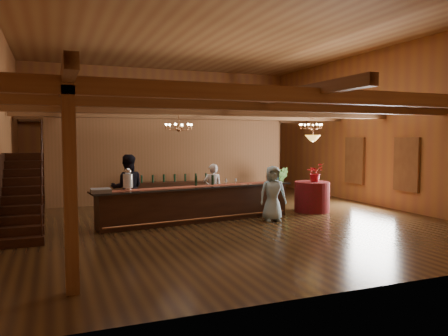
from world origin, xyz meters
name	(u,v)px	position (x,y,z in m)	size (l,w,h in m)	color
floor	(218,216)	(0.00, 0.00, 0.00)	(14.00, 14.00, 0.00)	#422C14
ceiling	(218,35)	(0.00, 0.00, 5.50)	(14.00, 14.00, 0.00)	#A1703C
wall_back	(163,130)	(0.00, 7.00, 2.75)	(12.00, 0.10, 5.50)	#9B5A35
wall_front	(376,116)	(0.00, -7.00, 2.75)	(12.00, 0.10, 5.50)	#9B5A35
wall_right	(375,128)	(6.00, 0.00, 2.75)	(0.10, 14.00, 5.50)	#9B5A35
beam_grid	(212,111)	(0.00, 0.51, 3.24)	(11.90, 13.90, 0.39)	brown
support_posts	(224,165)	(0.00, -0.50, 1.60)	(9.20, 10.20, 3.20)	brown
partition_wall	(173,161)	(-0.50, 3.50, 1.55)	(9.00, 0.18, 3.10)	brown
window_right_front	(407,164)	(5.95, -1.60, 1.55)	(0.12, 1.05, 1.75)	white
window_right_back	(355,160)	(5.95, 1.00, 1.55)	(0.12, 1.05, 1.75)	white
staircase	(22,195)	(-5.45, -0.74, 1.00)	(1.00, 2.80, 2.00)	black
backroom_boxes	(165,182)	(-0.29, 5.50, 0.53)	(4.10, 0.60, 1.10)	black
tasting_bar	(198,204)	(-0.85, -0.65, 0.51)	(6.12, 1.54, 1.02)	black
beverage_dispenser	(128,180)	(-2.88, -0.86, 1.30)	(0.26, 0.26, 0.60)	silver
glass_rack_tray	(101,191)	(-3.60, -1.05, 1.06)	(0.50, 0.50, 0.10)	gray
raffle_drum	(272,177)	(1.68, -0.36, 1.19)	(0.34, 0.24, 0.30)	brown
bar_bottle_0	(196,181)	(-0.88, -0.53, 1.16)	(0.07, 0.07, 0.30)	black
bar_bottle_1	(213,180)	(-0.34, -0.46, 1.16)	(0.07, 0.07, 0.30)	black
backbar_shelf	(175,192)	(-0.56, 2.99, 0.40)	(2.84, 0.44, 0.80)	black
round_table	(312,197)	(3.13, -0.44, 0.49)	(1.13, 1.13, 0.98)	maroon
chandelier_left	(179,127)	(-1.25, -0.09, 2.74)	(0.80, 0.80, 0.61)	#A1673D
chandelier_right	(311,126)	(3.87, 0.85, 2.82)	(0.80, 0.80, 0.53)	#A1673D
pendant_lamp	(313,138)	(3.13, -0.44, 2.40)	(0.52, 0.52, 0.90)	#A1673D
bartender	(213,189)	(-0.09, 0.22, 0.80)	(0.58, 0.38, 1.60)	white
staff_second	(128,188)	(-2.75, 0.05, 0.97)	(0.94, 0.73, 1.94)	black
guest	(273,193)	(1.17, -1.40, 0.80)	(0.78, 0.51, 1.61)	#9EC8D7
floor_plant	(279,184)	(3.41, 2.26, 0.64)	(0.71, 0.57, 1.29)	#2F541F
table_flowers	(315,173)	(3.22, -0.46, 1.28)	(0.54, 0.47, 0.60)	#AB101A
table_vase	(314,177)	(3.18, -0.45, 1.14)	(0.16, 0.16, 0.32)	#A1673D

